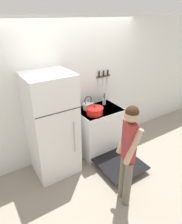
% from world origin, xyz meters
% --- Properties ---
extents(ground_plane, '(14.00, 14.00, 0.00)m').
position_xyz_m(ground_plane, '(0.00, 0.00, 0.00)').
color(ground_plane, gray).
extents(wall_back, '(10.00, 0.06, 2.55)m').
position_xyz_m(wall_back, '(0.00, 0.03, 1.27)').
color(wall_back, silver).
rests_on(wall_back, ground_plane).
extents(refrigerator, '(0.72, 0.69, 1.78)m').
position_xyz_m(refrigerator, '(-0.67, -0.33, 0.89)').
color(refrigerator, white).
rests_on(refrigerator, ground_plane).
extents(stove_range, '(0.82, 1.36, 0.94)m').
position_xyz_m(stove_range, '(0.30, -0.34, 0.46)').
color(stove_range, white).
rests_on(stove_range, ground_plane).
extents(dutch_oven_pot, '(0.35, 0.31, 0.15)m').
position_xyz_m(dutch_oven_pot, '(0.12, -0.42, 1.00)').
color(dutch_oven_pot, red).
rests_on(dutch_oven_pot, stove_range).
extents(tea_kettle, '(0.25, 0.20, 0.26)m').
position_xyz_m(tea_kettle, '(0.13, -0.18, 1.02)').
color(tea_kettle, silver).
rests_on(tea_kettle, stove_range).
extents(utensil_jar, '(0.07, 0.07, 0.26)m').
position_xyz_m(utensil_jar, '(0.50, -0.18, 1.01)').
color(utensil_jar, silver).
rests_on(utensil_jar, stove_range).
extents(person, '(0.32, 0.37, 1.58)m').
position_xyz_m(person, '(-0.08, -1.52, 0.90)').
color(person, '#6B6051').
rests_on(person, ground_plane).
extents(wall_knife_strip, '(0.31, 0.03, 0.34)m').
position_xyz_m(wall_knife_strip, '(0.58, -0.02, 1.46)').
color(wall_knife_strip, brown).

